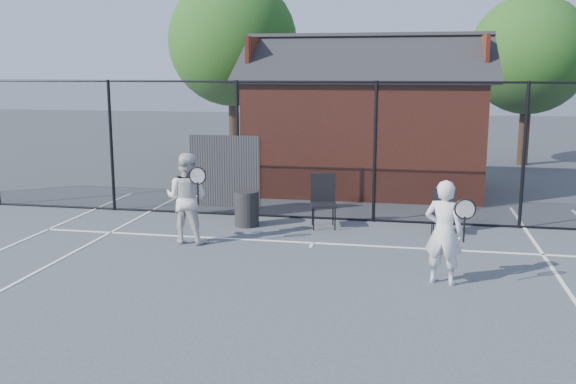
% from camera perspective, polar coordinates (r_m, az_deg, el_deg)
% --- Properties ---
extents(ground, '(80.00, 80.00, 0.00)m').
position_cam_1_polar(ground, '(9.31, -0.65, -9.37)').
color(ground, '#404649').
rests_on(ground, ground).
extents(court_lines, '(11.02, 18.00, 0.01)m').
position_cam_1_polar(court_lines, '(8.11, -2.59, -12.47)').
color(court_lines, white).
rests_on(court_lines, ground).
extents(fence, '(22.04, 3.00, 3.00)m').
position_cam_1_polar(fence, '(13.83, 2.31, 3.45)').
color(fence, black).
rests_on(fence, ground).
extents(clubhouse, '(6.50, 4.36, 4.19)m').
position_cam_1_polar(clubhouse, '(17.68, 6.91, 5.50)').
color(clubhouse, maroon).
rests_on(clubhouse, ground).
extents(tree_left, '(4.48, 4.48, 6.44)m').
position_cam_1_polar(tree_left, '(22.96, -4.94, 13.18)').
color(tree_left, '#2F2112').
rests_on(tree_left, ground).
extents(tree_right, '(3.97, 3.97, 5.70)m').
position_cam_1_polar(tree_right, '(23.36, 20.65, 11.32)').
color(tree_right, '#2F2112').
rests_on(tree_right, ground).
extents(player_front, '(0.76, 0.60, 1.60)m').
position_cam_1_polar(player_front, '(9.97, 13.69, -3.49)').
color(player_front, silver).
rests_on(player_front, ground).
extents(player_back, '(0.95, 0.71, 1.71)m').
position_cam_1_polar(player_back, '(12.15, -8.99, -0.53)').
color(player_back, silver).
rests_on(player_back, ground).
extents(chair_left, '(0.62, 0.64, 1.08)m').
position_cam_1_polar(chair_left, '(13.19, 3.19, -0.91)').
color(chair_left, black).
rests_on(chair_left, ground).
extents(chair_right, '(0.48, 0.49, 0.89)m').
position_cam_1_polar(chair_right, '(12.97, 13.57, -1.84)').
color(chair_right, black).
rests_on(chair_right, ground).
extents(waste_bin, '(0.51, 0.51, 0.74)m').
position_cam_1_polar(waste_bin, '(13.40, -3.69, -1.48)').
color(waste_bin, '#252525').
rests_on(waste_bin, ground).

